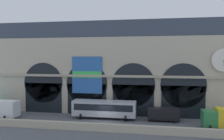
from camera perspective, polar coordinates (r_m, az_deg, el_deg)
The scene contains 5 objects.
ground_plane at distance 38.11m, azimuth -2.00°, elevation -12.99°, with size 200.00×200.00×0.00m, color #54565B.
quay_parapet_wall at distance 33.77m, azimuth -3.59°, elevation -14.11°, with size 90.00×0.70×1.12m, color #B2A891.
station_building at distance 44.21m, azimuth 0.03°, elevation 0.42°, with size 45.09×5.75×17.49m.
bus_center at distance 40.08m, azimuth -1.97°, elevation -9.57°, with size 11.00×3.25×3.10m.
van_mideast at distance 39.54m, azimuth 12.73°, elevation -10.61°, with size 5.20×2.48×2.20m.
Camera 1 is at (7.48, -35.88, 10.42)m, focal length 36.56 mm.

